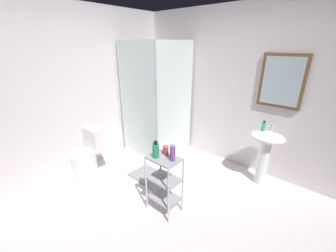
{
  "coord_description": "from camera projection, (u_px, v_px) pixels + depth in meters",
  "views": [
    {
      "loc": [
        1.28,
        -1.35,
        1.95
      ],
      "look_at": [
        -0.47,
        0.67,
        0.89
      ],
      "focal_mm": 22.22,
      "sensor_mm": 36.0,
      "label": 1
    }
  ],
  "objects": [
    {
      "name": "ground_plane",
      "position": [
        161.0,
        222.0,
        2.45
      ],
      "size": [
        4.2,
        4.2,
        0.02
      ],
      "primitive_type": "cube",
      "color": "silver"
    },
    {
      "name": "wall_back",
      "position": [
        240.0,
        91.0,
        3.28
      ],
      "size": [
        4.2,
        0.14,
        2.5
      ],
      "color": "silver",
      "rests_on": "ground_plane"
    },
    {
      "name": "wall_left",
      "position": [
        69.0,
        94.0,
        3.11
      ],
      "size": [
        0.1,
        4.2,
        2.5
      ],
      "primitive_type": "cube",
      "color": "silver",
      "rests_on": "ground_plane"
    },
    {
      "name": "shower_stall",
      "position": [
        157.0,
        129.0,
        3.87
      ],
      "size": [
        0.92,
        0.92,
        2.0
      ],
      "color": "white",
      "rests_on": "ground_plane"
    },
    {
      "name": "pedestal_sink",
      "position": [
        265.0,
        148.0,
        2.93
      ],
      "size": [
        0.46,
        0.37,
        0.81
      ],
      "color": "white",
      "rests_on": "ground_plane"
    },
    {
      "name": "sink_faucet",
      "position": [
        272.0,
        127.0,
        2.91
      ],
      "size": [
        0.03,
        0.03,
        0.1
      ],
      "primitive_type": "cylinder",
      "color": "silver",
      "rests_on": "pedestal_sink"
    },
    {
      "name": "toilet",
      "position": [
        87.0,
        158.0,
        3.19
      ],
      "size": [
        0.37,
        0.49,
        0.76
      ],
      "color": "white",
      "rests_on": "ground_plane"
    },
    {
      "name": "storage_cart",
      "position": [
        164.0,
        180.0,
        2.47
      ],
      "size": [
        0.38,
        0.28,
        0.74
      ],
      "color": "silver",
      "rests_on": "ground_plane"
    },
    {
      "name": "hand_soap_bottle",
      "position": [
        264.0,
        126.0,
        2.9
      ],
      "size": [
        0.05,
        0.05,
        0.15
      ],
      "color": "#2DBC99",
      "rests_on": "pedestal_sink"
    },
    {
      "name": "body_wash_bottle_green",
      "position": [
        156.0,
        150.0,
        2.35
      ],
      "size": [
        0.08,
        0.08,
        0.2
      ],
      "color": "#2A8F5B",
      "rests_on": "storage_cart"
    },
    {
      "name": "conditioner_bottle_purple",
      "position": [
        173.0,
        153.0,
        2.27
      ],
      "size": [
        0.06,
        0.06,
        0.22
      ],
      "color": "purple",
      "rests_on": "storage_cart"
    },
    {
      "name": "rinse_cup",
      "position": [
        166.0,
        150.0,
        2.42
      ],
      "size": [
        0.07,
        0.07,
        0.1
      ],
      "primitive_type": "cylinder",
      "color": "#B24742",
      "rests_on": "storage_cart"
    },
    {
      "name": "bath_mat",
      "position": [
        150.0,
        176.0,
        3.26
      ],
      "size": [
        0.6,
        0.4,
        0.02
      ],
      "primitive_type": "cube",
      "color": "gray",
      "rests_on": "ground_plane"
    }
  ]
}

